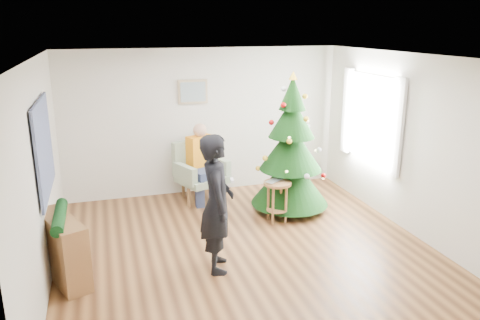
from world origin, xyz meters
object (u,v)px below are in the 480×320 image
object	(u,v)px
armchair	(200,178)
standing_man	(217,204)
christmas_tree	(291,150)
console	(63,249)
stool	(277,201)

from	to	relation	value
armchair	standing_man	distance (m)	2.53
christmas_tree	console	xyz separation A→B (m)	(-3.45, -1.29, -0.63)
christmas_tree	armchair	bearing A→B (deg)	145.17
christmas_tree	stool	bearing A→B (deg)	-133.63
stool	standing_man	xyz separation A→B (m)	(-1.25, -1.16, 0.54)
christmas_tree	console	distance (m)	3.74
stool	christmas_tree	bearing A→B (deg)	46.37
christmas_tree	console	world-z (taller)	christmas_tree
armchair	christmas_tree	bearing A→B (deg)	-57.61
console	standing_man	bearing A→B (deg)	-30.08
armchair	standing_man	size ratio (longest dim) A/B	0.59
stool	console	distance (m)	3.21
standing_man	console	size ratio (longest dim) A/B	1.75
stool	console	bearing A→B (deg)	-163.74
christmas_tree	armchair	world-z (taller)	christmas_tree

